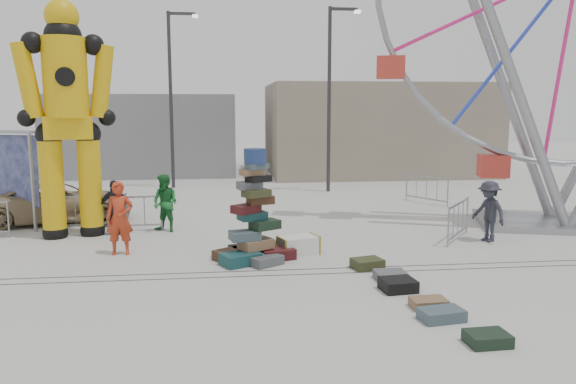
{
  "coord_description": "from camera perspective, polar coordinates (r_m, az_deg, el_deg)",
  "views": [
    {
      "loc": [
        -1.63,
        -11.51,
        3.74
      ],
      "look_at": [
        0.01,
        2.75,
        1.56
      ],
      "focal_mm": 35.0,
      "sensor_mm": 36.0,
      "label": 1
    }
  ],
  "objects": [
    {
      "name": "row_case_0",
      "position": [
        13.35,
        8.06,
        -7.21
      ],
      "size": [
        0.8,
        0.68,
        0.23
      ],
      "primitive_type": "cube",
      "rotation": [
        0.0,
        0.0,
        0.25
      ],
      "color": "#363A1D",
      "rests_on": "ground"
    },
    {
      "name": "barricade_dummy_c",
      "position": [
        17.67,
        -15.98,
        -2.11
      ],
      "size": [
        2.0,
        0.21,
        1.1
      ],
      "primitive_type": null,
      "rotation": [
        0.0,
        0.0,
        0.06
      ],
      "color": "gray",
      "rests_on": "ground"
    },
    {
      "name": "suitcase_tower",
      "position": [
        13.82,
        -3.45,
        -3.8
      ],
      "size": [
        2.11,
        1.85,
        2.76
      ],
      "rotation": [
        0.0,
        0.0,
        0.43
      ],
      "color": "#184548",
      "rests_on": "ground"
    },
    {
      "name": "ferris_wheel",
      "position": [
        19.8,
        27.21,
        16.93
      ],
      "size": [
        11.65,
        4.26,
        14.04
      ],
      "rotation": [
        0.0,
        0.0,
        -0.29
      ],
      "color": "gray",
      "rests_on": "ground"
    },
    {
      "name": "pedestrian_grey",
      "position": [
        16.66,
        19.72,
        -1.86
      ],
      "size": [
        0.98,
        1.26,
        1.71
      ],
      "primitive_type": "imported",
      "rotation": [
        0.0,
        0.0,
        -1.21
      ],
      "color": "#22232E",
      "rests_on": "ground"
    },
    {
      "name": "lamp_post_left",
      "position": [
        26.61,
        -11.64,
        10.05
      ],
      "size": [
        1.41,
        0.25,
        8.0
      ],
      "color": "#2D2D30",
      "rests_on": "ground"
    },
    {
      "name": "barricade_wheel_front",
      "position": [
        16.62,
        16.9,
        -2.82
      ],
      "size": [
        1.31,
        1.64,
        1.1
      ],
      "primitive_type": null,
      "rotation": [
        0.0,
        0.0,
        0.91
      ],
      "color": "gray",
      "rests_on": "ground"
    },
    {
      "name": "row_case_5",
      "position": [
        9.74,
        19.61,
        -13.85
      ],
      "size": [
        0.69,
        0.53,
        0.2
      ],
      "primitive_type": "cube",
      "rotation": [
        0.0,
        0.0,
        0.05
      ],
      "color": "black",
      "rests_on": "ground"
    },
    {
      "name": "row_case_3",
      "position": [
        11.07,
        14.1,
        -10.89
      ],
      "size": [
        0.68,
        0.47,
        0.18
      ],
      "primitive_type": "cube",
      "rotation": [
        0.0,
        0.0,
        0.04
      ],
      "color": "#856344",
      "rests_on": "ground"
    },
    {
      "name": "pedestrian_black",
      "position": [
        17.28,
        -17.15,
        -1.52
      ],
      "size": [
        0.98,
        0.46,
        1.62
      ],
      "primitive_type": "imported",
      "rotation": [
        0.0,
        0.0,
        3.21
      ],
      "color": "black",
      "rests_on": "ground"
    },
    {
      "name": "row_case_2",
      "position": [
        11.9,
        11.12,
        -9.24
      ],
      "size": [
        0.75,
        0.67,
        0.25
      ],
      "primitive_type": "cube",
      "rotation": [
        0.0,
        0.0,
        0.11
      ],
      "color": "black",
      "rests_on": "ground"
    },
    {
      "name": "ground",
      "position": [
        12.21,
        1.46,
        -9.22
      ],
      "size": [
        90.0,
        90.0,
        0.0
      ],
      "primitive_type": "plane",
      "color": "#9E9E99",
      "rests_on": "ground"
    },
    {
      "name": "building_right",
      "position": [
        32.69,
        8.81,
        6.35
      ],
      "size": [
        12.0,
        8.0,
        5.0
      ],
      "primitive_type": "cube",
      "color": "gray",
      "rests_on": "ground"
    },
    {
      "name": "barricade_dummy_b",
      "position": [
        18.23,
        -19.24,
        -1.94
      ],
      "size": [
        1.98,
        0.5,
        1.1
      ],
      "primitive_type": null,
      "rotation": [
        0.0,
        0.0,
        0.2
      ],
      "color": "gray",
      "rests_on": "ground"
    },
    {
      "name": "row_case_1",
      "position": [
        12.6,
        10.37,
        -8.33
      ],
      "size": [
        0.67,
        0.55,
        0.19
      ],
      "primitive_type": "cube",
      "rotation": [
        0.0,
        0.0,
        0.02
      ],
      "color": "#55575C",
      "rests_on": "ground"
    },
    {
      "name": "lamp_post_right",
      "position": [
        24.97,
        4.42,
        10.3
      ],
      "size": [
        1.41,
        0.25,
        8.0
      ],
      "color": "#2D2D30",
      "rests_on": "ground"
    },
    {
      "name": "steamer_trunk",
      "position": [
        14.42,
        1.06,
        -5.46
      ],
      "size": [
        1.12,
        0.85,
        0.46
      ],
      "primitive_type": "cube",
      "rotation": [
        0.0,
        0.0,
        0.31
      ],
      "color": "silver",
      "rests_on": "ground"
    },
    {
      "name": "building_left",
      "position": [
        33.82,
        -14.05,
        5.76
      ],
      "size": [
        10.0,
        8.0,
        4.4
      ],
      "primitive_type": "cube",
      "color": "gray",
      "rests_on": "ground"
    },
    {
      "name": "barricade_wheel_back",
      "position": [
        22.65,
        13.89,
        0.27
      ],
      "size": [
        1.13,
        1.76,
        1.1
      ],
      "primitive_type": null,
      "rotation": [
        0.0,
        0.0,
        -1.02
      ],
      "color": "gray",
      "rests_on": "ground"
    },
    {
      "name": "track_line_far",
      "position": [
        13.15,
        0.84,
        -7.88
      ],
      "size": [
        40.0,
        0.04,
        0.01
      ],
      "primitive_type": "cube",
      "color": "#47443F",
      "rests_on": "ground"
    },
    {
      "name": "row_case_4",
      "position": [
        10.51,
        15.34,
        -11.92
      ],
      "size": [
        0.84,
        0.59,
        0.21
      ],
      "primitive_type": "cube",
      "rotation": [
        0.0,
        0.0,
        0.16
      ],
      "color": "#445861",
      "rests_on": "ground"
    },
    {
      "name": "pedestrian_red",
      "position": [
        14.91,
        -16.72,
        -2.56
      ],
      "size": [
        0.69,
        0.45,
        1.88
      ],
      "primitive_type": "imported",
      "rotation": [
        0.0,
        0.0,
        -0.0
      ],
      "color": "#AF3319",
      "rests_on": "ground"
    },
    {
      "name": "pedestrian_green",
      "position": [
        17.31,
        -12.36,
        -1.11
      ],
      "size": [
        1.07,
        1.02,
        1.75
      ],
      "primitive_type": "imported",
      "rotation": [
        0.0,
        0.0,
        -0.57
      ],
      "color": "#1A692A",
      "rests_on": "ground"
    },
    {
      "name": "track_line_near",
      "position": [
        12.77,
        1.08,
        -8.38
      ],
      "size": [
        40.0,
        0.04,
        0.01
      ],
      "primitive_type": "cube",
      "color": "#47443F",
      "rests_on": "ground"
    },
    {
      "name": "crash_test_dummy",
      "position": [
        17.21,
        -21.52,
        7.69
      ],
      "size": [
        2.75,
        1.21,
        6.9
      ],
      "rotation": [
        0.0,
        0.0,
        0.25
      ],
      "color": "black",
      "rests_on": "ground"
    },
    {
      "name": "parked_suv",
      "position": [
        19.87,
        -22.22,
        -0.99
      ],
      "size": [
        4.94,
        2.97,
        1.28
      ],
      "primitive_type": "imported",
      "rotation": [
        0.0,
        0.0,
        1.76
      ],
      "color": "tan",
      "rests_on": "ground"
    }
  ]
}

